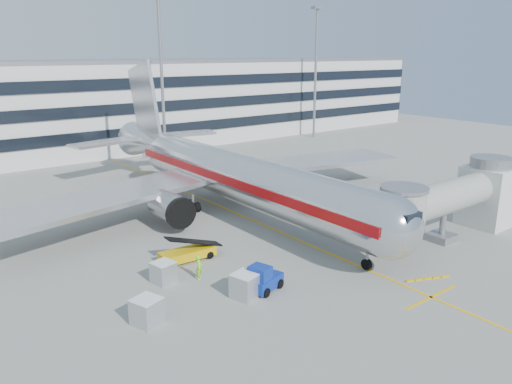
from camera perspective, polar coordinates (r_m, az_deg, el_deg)
ground at (r=46.89m, az=5.01°, el=-5.57°), size 180.00×180.00×0.00m
lead_in_line at (r=54.22m, az=-2.12°, el=-2.53°), size 0.25×70.00×0.01m
stop_bar at (r=38.68m, az=19.37°, el=-11.27°), size 6.00×0.25×0.01m
main_jet at (r=54.42m, az=-3.21°, el=2.16°), size 50.95×48.70×16.06m
jet_bridge at (r=50.04m, az=21.84°, el=-0.62°), size 17.80×4.50×7.00m
terminal at (r=95.24m, az=-19.35°, el=9.33°), size 150.00×24.25×15.60m
light_mast_centre at (r=83.14m, az=-10.78°, el=14.02°), size 2.40×1.20×25.45m
light_mast_east at (r=103.10m, az=6.85°, el=14.46°), size 2.40×1.20×25.45m
belt_loader at (r=42.68m, az=-7.84°, el=-6.90°), size 4.99×1.97×2.37m
baggage_tug at (r=37.10m, az=0.83°, el=-9.95°), size 3.12×2.42×2.08m
cargo_container_left at (r=33.77m, az=-12.37°, el=-13.15°), size 2.10×2.10×1.76m
cargo_container_right at (r=39.06m, az=-10.53°, el=-9.00°), size 1.82×1.82×1.63m
cargo_container_front at (r=36.20m, az=-1.23°, el=-10.63°), size 2.11×2.11×1.81m
ramp_worker at (r=39.12m, az=-6.52°, el=-8.54°), size 0.82×0.84×1.94m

